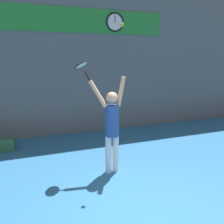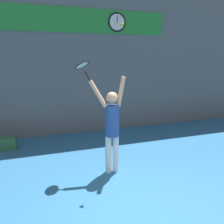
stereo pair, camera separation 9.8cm
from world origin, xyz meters
name	(u,v)px [view 1 (the left image)]	position (x,y,z in m)	size (l,w,h in m)	color
back_wall	(84,56)	(0.00, 4.85, 2.50)	(18.00, 0.10, 5.00)	slate
sponsor_banner	(83,20)	(0.00, 4.79, 3.55)	(5.29, 0.02, 0.71)	#288C38
scoreboard_clock	(115,22)	(1.02, 4.77, 3.55)	(0.59, 0.05, 0.59)	white
tennis_player	(112,124)	(-0.06, 1.97, 1.10)	(0.74, 0.43, 2.09)	white
tennis_racket	(82,66)	(-0.58, 2.32, 2.29)	(0.42, 0.42, 0.41)	black
tennis_ball	(122,25)	(0.13, 1.91, 3.06)	(0.07, 0.07, 0.07)	#CCDB2D
equipment_bag	(1,145)	(-2.51, 4.00, 0.17)	(0.65, 0.27, 0.34)	#33663F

